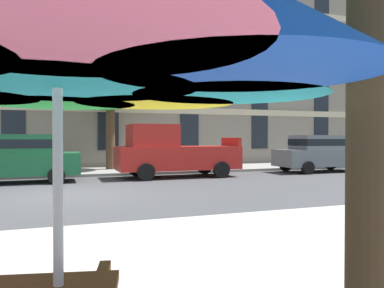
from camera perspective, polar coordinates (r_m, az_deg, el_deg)
name	(u,v)px	position (r m, az deg, el deg)	size (l,w,h in m)	color
ground_plane	(68,195)	(11.50, -18.34, -7.38)	(120.00, 120.00, 0.00)	#424244
sidewalk_far	(64,173)	(18.25, -18.86, -4.12)	(56.00, 3.60, 0.12)	gray
apartment_building	(61,66)	(26.79, -19.21, 11.09)	(36.67, 12.08, 12.80)	gray
sedan_green	(18,157)	(15.15, -24.83, -1.81)	(4.40, 1.98, 1.78)	#195933
pickup_red_midblock	(172,153)	(15.75, -2.99, -1.34)	(5.10, 2.12, 2.20)	#B21E19
sedan_gray	(319,152)	(19.26, 18.70, -1.20)	(4.40, 1.98, 1.78)	slate
street_tree_middle	(106,78)	(19.01, -12.87, 9.70)	(3.34, 3.34, 6.30)	#4C3823
patio_umbrella	(57,47)	(2.43, -19.75, 13.65)	(3.61, 3.61, 2.50)	silver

